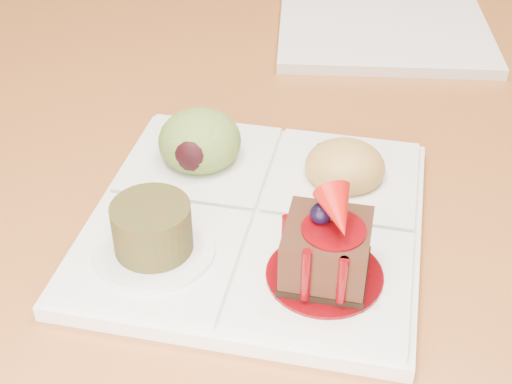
# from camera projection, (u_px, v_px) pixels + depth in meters

# --- Properties ---
(dining_table) EXTENTS (1.00, 1.80, 0.75)m
(dining_table) POSITION_uv_depth(u_px,v_px,m) (302.00, 150.00, 0.75)
(dining_table) COLOR #9D5C28
(dining_table) RESTS_ON ground
(sampler_plate) EXTENTS (0.24, 0.24, 0.10)m
(sampler_plate) POSITION_uv_depth(u_px,v_px,m) (255.00, 206.00, 0.53)
(sampler_plate) COLOR silver
(sampler_plate) RESTS_ON dining_table
(second_plate) EXTENTS (0.27, 0.27, 0.01)m
(second_plate) POSITION_uv_depth(u_px,v_px,m) (382.00, 24.00, 0.82)
(second_plate) COLOR silver
(second_plate) RESTS_ON dining_table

